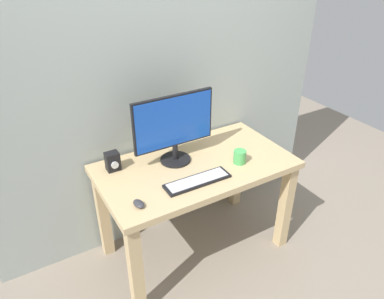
{
  "coord_description": "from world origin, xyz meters",
  "views": [
    {
      "loc": [
        -1.05,
        -1.75,
        2.06
      ],
      "look_at": [
        -0.03,
        0.0,
        0.88
      ],
      "focal_mm": 33.78,
      "sensor_mm": 36.0,
      "label": 1
    }
  ],
  "objects_px": {
    "coffee_mug": "(240,157)",
    "audio_controller": "(113,161)",
    "mouse": "(139,204)",
    "monitor": "(174,126)",
    "desk": "(196,180)",
    "keyboard_primary": "(197,181)"
  },
  "relations": [
    {
      "from": "coffee_mug",
      "to": "audio_controller",
      "type": "bearing_deg",
      "value": 155.47
    },
    {
      "from": "mouse",
      "to": "coffee_mug",
      "type": "bearing_deg",
      "value": -0.83
    },
    {
      "from": "mouse",
      "to": "monitor",
      "type": "bearing_deg",
      "value": 32.26
    },
    {
      "from": "monitor",
      "to": "audio_controller",
      "type": "bearing_deg",
      "value": 166.5
    },
    {
      "from": "desk",
      "to": "mouse",
      "type": "xyz_separation_m",
      "value": [
        -0.5,
        -0.22,
        0.14
      ]
    },
    {
      "from": "monitor",
      "to": "coffee_mug",
      "type": "relative_size",
      "value": 6.11
    },
    {
      "from": "keyboard_primary",
      "to": "audio_controller",
      "type": "height_order",
      "value": "audio_controller"
    },
    {
      "from": "coffee_mug",
      "to": "monitor",
      "type": "bearing_deg",
      "value": 145.04
    },
    {
      "from": "monitor",
      "to": "coffee_mug",
      "type": "xyz_separation_m",
      "value": [
        0.36,
        -0.25,
        -0.21
      ]
    },
    {
      "from": "monitor",
      "to": "coffee_mug",
      "type": "distance_m",
      "value": 0.49
    },
    {
      "from": "monitor",
      "to": "audio_controller",
      "type": "distance_m",
      "value": 0.46
    },
    {
      "from": "monitor",
      "to": "coffee_mug",
      "type": "height_order",
      "value": "monitor"
    },
    {
      "from": "mouse",
      "to": "desk",
      "type": "bearing_deg",
      "value": 16.33
    },
    {
      "from": "mouse",
      "to": "audio_controller",
      "type": "bearing_deg",
      "value": 82.38
    },
    {
      "from": "mouse",
      "to": "audio_controller",
      "type": "height_order",
      "value": "audio_controller"
    },
    {
      "from": "desk",
      "to": "coffee_mug",
      "type": "bearing_deg",
      "value": -27.26
    },
    {
      "from": "monitor",
      "to": "mouse",
      "type": "distance_m",
      "value": 0.58
    },
    {
      "from": "desk",
      "to": "monitor",
      "type": "bearing_deg",
      "value": 129.85
    },
    {
      "from": "monitor",
      "to": "coffee_mug",
      "type": "bearing_deg",
      "value": -34.96
    },
    {
      "from": "monitor",
      "to": "mouse",
      "type": "relative_size",
      "value": 6.41
    },
    {
      "from": "keyboard_primary",
      "to": "mouse",
      "type": "relative_size",
      "value": 4.89
    },
    {
      "from": "keyboard_primary",
      "to": "coffee_mug",
      "type": "xyz_separation_m",
      "value": [
        0.36,
        0.05,
        0.04
      ]
    }
  ]
}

